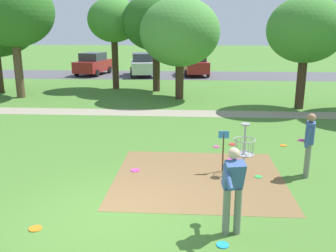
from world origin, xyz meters
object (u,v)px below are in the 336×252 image
at_px(parked_car_center_left, 142,65).
at_px(disc_golf_basket, 242,146).
at_px(frisbee_by_tee, 232,144).
at_px(player_foreground_watching, 309,141).
at_px(tree_far_left, 156,22).
at_px(tree_mid_center, 13,12).
at_px(frisbee_scattered_a, 135,170).
at_px(parked_car_center_right, 195,64).
at_px(player_throwing, 233,185).
at_px(frisbee_far_left, 35,229).
at_px(tree_near_left, 180,32).
at_px(tree_mid_right, 306,30).
at_px(frisbee_scattered_b, 223,245).
at_px(parked_car_leftmost, 93,64).
at_px(tree_near_right, 114,21).
at_px(frisbee_near_basket, 258,177).
at_px(frisbee_far_right, 216,147).
at_px(frisbee_mid_grass, 283,145).

bearing_deg(parked_car_center_left, disc_golf_basket, -75.32).
bearing_deg(frisbee_by_tee, player_foreground_watching, -57.66).
bearing_deg(player_foreground_watching, tree_far_left, 111.44).
distance_m(frisbee_by_tee, tree_mid_center, 14.52).
bearing_deg(frisbee_by_tee, frisbee_scattered_a, -138.73).
height_order(tree_far_left, parked_car_center_right, tree_far_left).
distance_m(player_throwing, frisbee_far_left, 3.94).
bearing_deg(parked_car_center_right, tree_near_left, -94.74).
height_order(tree_mid_right, parked_car_center_left, tree_mid_right).
distance_m(player_throwing, tree_far_left, 17.06).
distance_m(frisbee_scattered_b, tree_mid_center, 18.15).
distance_m(tree_mid_right, parked_car_center_right, 14.11).
height_order(frisbee_scattered_a, tree_far_left, tree_far_left).
xyz_separation_m(player_throwing, parked_car_leftmost, (-9.13, 24.46, -0.06)).
distance_m(player_throwing, frisbee_by_tee, 5.75).
bearing_deg(tree_far_left, parked_car_leftmost, 127.44).
bearing_deg(tree_mid_center, tree_near_right, 36.48).
height_order(disc_golf_basket, frisbee_near_basket, disc_golf_basket).
bearing_deg(player_throwing, frisbee_far_left, -178.30).
xyz_separation_m(frisbee_scattered_a, parked_car_leftmost, (-6.81, 21.40, 0.91)).
xyz_separation_m(tree_near_left, tree_near_right, (-4.25, 3.30, 0.68)).
relative_size(frisbee_scattered_a, tree_near_left, 0.05).
xyz_separation_m(frisbee_far_right, tree_near_left, (-1.54, 8.63, 3.59)).
bearing_deg(tree_far_left, tree_mid_center, -159.90).
relative_size(tree_near_right, parked_car_leftmost, 1.28).
bearing_deg(frisbee_scattered_b, parked_car_center_right, 90.98).
distance_m(disc_golf_basket, parked_car_leftmost, 23.46).
bearing_deg(disc_golf_basket, player_foreground_watching, -3.68).
bearing_deg(frisbee_scattered_b, tree_mid_right, 69.16).
xyz_separation_m(frisbee_mid_grass, parked_car_center_left, (-7.22, 18.44, 0.91)).
xyz_separation_m(disc_golf_basket, parked_car_leftmost, (-9.70, 21.36, 0.17)).
bearing_deg(frisbee_far_right, tree_mid_right, 55.48).
bearing_deg(tree_mid_right, frisbee_scattered_a, -127.96).
relative_size(frisbee_near_basket, tree_mid_center, 0.03).
xyz_separation_m(tree_far_left, parked_car_leftmost, (-6.11, 7.98, -3.24)).
distance_m(frisbee_near_basket, frisbee_mid_grass, 3.08).
xyz_separation_m(disc_golf_basket, parked_car_center_right, (-1.19, 21.51, 0.17)).
bearing_deg(parked_car_center_right, tree_far_left, -106.51).
bearing_deg(parked_car_center_left, tree_near_left, -71.28).
xyz_separation_m(frisbee_scattered_b, parked_car_leftmost, (-8.94, 24.91, 0.91)).
relative_size(frisbee_mid_grass, tree_mid_center, 0.03).
bearing_deg(tree_near_left, frisbee_scattered_b, -84.80).
bearing_deg(frisbee_far_right, frisbee_scattered_a, -136.14).
bearing_deg(frisbee_far_left, tree_near_left, 80.66).
relative_size(frisbee_by_tee, frisbee_mid_grass, 1.05).
bearing_deg(frisbee_scattered_a, tree_far_left, 92.99).
relative_size(tree_near_left, parked_car_center_left, 1.22).
height_order(frisbee_near_basket, frisbee_far_right, same).
xyz_separation_m(frisbee_far_left, parked_car_center_left, (-1.10, 24.18, 0.91)).
height_order(frisbee_mid_grass, parked_car_leftmost, parked_car_leftmost).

